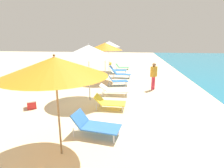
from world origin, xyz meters
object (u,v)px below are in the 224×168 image
object	(u,v)px
umbrella_second	(55,67)
umbrella_third	(88,51)
umbrella_fourth	(105,47)
lounger_farthest_inland	(117,70)
lounger_third_shoreside	(114,89)
lounger_third_inland	(109,102)
lounger_second_shoreside	(95,125)
umbrella_farthest	(109,44)
lounger_farthest_shoreside	(122,67)
cooler_box	(32,104)
lounger_fourth_shoreside	(121,74)
person_walking_near	(154,74)
lounger_fourth_inland	(117,80)
beach_ball	(110,64)

from	to	relation	value
umbrella_second	umbrella_third	size ratio (longest dim) A/B	0.95
umbrella_fourth	lounger_farthest_inland	distance (m)	3.49
umbrella_second	umbrella_third	world-z (taller)	umbrella_third
umbrella_second	umbrella_third	xyz separation A→B (m)	(-0.27, 4.23, 0.06)
lounger_third_shoreside	lounger_third_inland	size ratio (longest dim) A/B	1.15
umbrella_fourth	umbrella_third	bearing A→B (deg)	-91.52
lounger_second_shoreside	lounger_third_inland	xyz separation A→B (m)	(0.15, 2.17, -0.04)
lounger_second_shoreside	lounger_third_shoreside	xyz separation A→B (m)	(0.13, 4.12, -0.04)
umbrella_farthest	lounger_farthest_shoreside	bearing A→B (deg)	46.22
umbrella_third	lounger_farthest_inland	bearing A→B (deg)	83.95
cooler_box	lounger_fourth_shoreside	bearing A→B (deg)	62.57
umbrella_farthest	lounger_third_shoreside	bearing A→B (deg)	-80.26
umbrella_fourth	cooler_box	bearing A→B (deg)	-113.35
lounger_fourth_shoreside	cooler_box	bearing A→B (deg)	-115.06
lounger_third_inland	lounger_third_shoreside	bearing A→B (deg)	92.23
person_walking_near	lounger_third_shoreside	bearing A→B (deg)	73.62
lounger_fourth_shoreside	lounger_fourth_inland	size ratio (longest dim) A/B	1.06
beach_ball	umbrella_second	bearing A→B (deg)	-87.11
lounger_fourth_inland	lounger_farthest_shoreside	xyz separation A→B (m)	(-0.12, 6.24, -0.08)
lounger_third_inland	cooler_box	xyz separation A→B (m)	(-3.36, -0.28, -0.12)
lounger_third_shoreside	lounger_farthest_inland	size ratio (longest dim) A/B	1.05
lounger_farthest_shoreside	umbrella_fourth	bearing A→B (deg)	-97.19
umbrella_farthest	beach_ball	xyz separation A→B (m)	(-0.41, 4.04, -2.28)
beach_ball	umbrella_third	bearing A→B (deg)	-87.39
beach_ball	lounger_farthest_inland	bearing A→B (deg)	-75.94
umbrella_second	cooler_box	bearing A→B (deg)	131.07
umbrella_fourth	beach_ball	size ratio (longest dim) A/B	8.10
umbrella_second	umbrella_fourth	distance (m)	8.40
umbrella_farthest	lounger_farthest_shoreside	size ratio (longest dim) A/B	2.11
umbrella_second	lounger_third_shoreside	distance (m)	5.56
umbrella_second	umbrella_fourth	world-z (taller)	umbrella_fourth
person_walking_near	beach_ball	world-z (taller)	person_walking_near
lounger_second_shoreside	cooler_box	world-z (taller)	lounger_second_shoreside
lounger_fourth_shoreside	lounger_fourth_inland	xyz separation A→B (m)	(-0.06, -2.33, 0.01)
lounger_third_shoreside	lounger_farthest_shoreside	size ratio (longest dim) A/B	1.17
lounger_third_shoreside	beach_ball	distance (m)	11.26
lounger_second_shoreside	person_walking_near	size ratio (longest dim) A/B	0.97
lounger_third_shoreside	beach_ball	bearing A→B (deg)	97.39
lounger_second_shoreside	lounger_fourth_shoreside	xyz separation A→B (m)	(0.20, 8.46, -0.02)
umbrella_third	umbrella_farthest	bearing A→B (deg)	91.01
lounger_third_shoreside	cooler_box	xyz separation A→B (m)	(-3.34, -2.22, -0.12)
lounger_farthest_inland	lounger_third_shoreside	bearing A→B (deg)	-88.06
lounger_second_shoreside	lounger_third_inland	size ratio (longest dim) A/B	1.16
lounger_farthest_shoreside	lounger_farthest_inland	world-z (taller)	lounger_farthest_inland
lounger_third_inland	person_walking_near	distance (m)	3.97
umbrella_second	lounger_second_shoreside	world-z (taller)	umbrella_second
umbrella_third	cooler_box	bearing A→B (deg)	-149.65
lounger_fourth_shoreside	beach_ball	size ratio (longest dim) A/B	4.26
cooler_box	beach_ball	size ratio (longest dim) A/B	1.83
lounger_second_shoreside	person_walking_near	distance (m)	5.94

